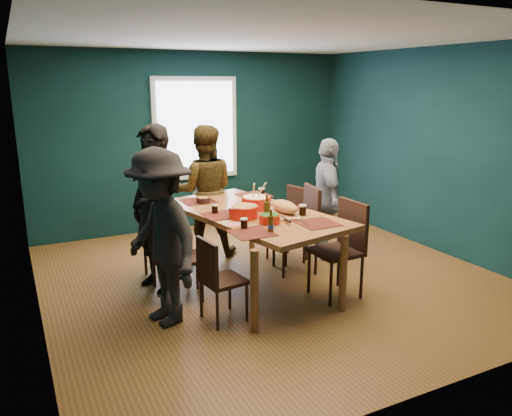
{
  "coord_description": "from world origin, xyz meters",
  "views": [
    {
      "loc": [
        -2.62,
        -4.84,
        2.24
      ],
      "look_at": [
        -0.22,
        -0.04,
        0.88
      ],
      "focal_mm": 35.0,
      "sensor_mm": 36.0,
      "label": 1
    }
  ],
  "objects_px": {
    "dining_table": "(253,218)",
    "chair_left_mid": "(174,251)",
    "person_far_left": "(155,209)",
    "person_right": "(327,200)",
    "bowl_salad": "(244,211)",
    "chair_left_near": "(216,274)",
    "cutting_board": "(285,208)",
    "bowl_dumpling": "(256,202)",
    "person_near_left": "(161,238)",
    "person_back": "(204,191)",
    "chair_right_mid": "(303,222)",
    "bowl_herbs": "(270,219)",
    "chair_left_far": "(157,229)",
    "chair_right_near": "(344,241)",
    "chair_right_far": "(293,218)"
  },
  "relations": [
    {
      "from": "dining_table",
      "to": "chair_left_mid",
      "type": "relative_size",
      "value": 2.65
    },
    {
      "from": "dining_table",
      "to": "person_far_left",
      "type": "xyz_separation_m",
      "value": [
        -1.0,
        0.37,
        0.14
      ]
    },
    {
      "from": "person_right",
      "to": "bowl_salad",
      "type": "xyz_separation_m",
      "value": [
        -1.44,
        -0.54,
        0.14
      ]
    },
    {
      "from": "chair_left_near",
      "to": "cutting_board",
      "type": "height_order",
      "value": "cutting_board"
    },
    {
      "from": "chair_left_near",
      "to": "person_right",
      "type": "distance_m",
      "value": 2.24
    },
    {
      "from": "bowl_salad",
      "to": "bowl_dumpling",
      "type": "bearing_deg",
      "value": 44.87
    },
    {
      "from": "dining_table",
      "to": "chair_left_near",
      "type": "distance_m",
      "value": 1.04
    },
    {
      "from": "person_near_left",
      "to": "bowl_salad",
      "type": "distance_m",
      "value": 1.02
    },
    {
      "from": "person_near_left",
      "to": "bowl_salad",
      "type": "relative_size",
      "value": 5.31
    },
    {
      "from": "chair_left_mid",
      "to": "person_back",
      "type": "height_order",
      "value": "person_back"
    },
    {
      "from": "chair_right_mid",
      "to": "bowl_herbs",
      "type": "bearing_deg",
      "value": -129.84
    },
    {
      "from": "chair_right_mid",
      "to": "bowl_herbs",
      "type": "distance_m",
      "value": 1.05
    },
    {
      "from": "person_right",
      "to": "person_near_left",
      "type": "relative_size",
      "value": 0.93
    },
    {
      "from": "chair_left_far",
      "to": "bowl_salad",
      "type": "bearing_deg",
      "value": -46.6
    },
    {
      "from": "chair_left_far",
      "to": "bowl_dumpling",
      "type": "relative_size",
      "value": 3.11
    },
    {
      "from": "dining_table",
      "to": "person_back",
      "type": "relative_size",
      "value": 1.41
    },
    {
      "from": "chair_left_mid",
      "to": "person_right",
      "type": "height_order",
      "value": "person_right"
    },
    {
      "from": "person_back",
      "to": "bowl_dumpling",
      "type": "height_order",
      "value": "person_back"
    },
    {
      "from": "chair_left_far",
      "to": "chair_right_near",
      "type": "height_order",
      "value": "chair_left_far"
    },
    {
      "from": "chair_right_far",
      "to": "person_right",
      "type": "distance_m",
      "value": 0.5
    },
    {
      "from": "person_right",
      "to": "cutting_board",
      "type": "xyz_separation_m",
      "value": [
        -0.98,
        -0.62,
        0.14
      ]
    },
    {
      "from": "dining_table",
      "to": "person_right",
      "type": "bearing_deg",
      "value": 4.59
    },
    {
      "from": "dining_table",
      "to": "chair_right_far",
      "type": "height_order",
      "value": "chair_right_far"
    },
    {
      "from": "bowl_salad",
      "to": "dining_table",
      "type": "bearing_deg",
      "value": 43.25
    },
    {
      "from": "bowl_dumpling",
      "to": "bowl_herbs",
      "type": "xyz_separation_m",
      "value": [
        -0.15,
        -0.6,
        -0.03
      ]
    },
    {
      "from": "chair_right_mid",
      "to": "cutting_board",
      "type": "xyz_separation_m",
      "value": [
        -0.48,
        -0.39,
        0.32
      ]
    },
    {
      "from": "chair_left_mid",
      "to": "person_back",
      "type": "relative_size",
      "value": 0.53
    },
    {
      "from": "chair_left_far",
      "to": "bowl_dumpling",
      "type": "height_order",
      "value": "bowl_dumpling"
    },
    {
      "from": "person_back",
      "to": "cutting_board",
      "type": "relative_size",
      "value": 2.42
    },
    {
      "from": "chair_right_near",
      "to": "bowl_herbs",
      "type": "distance_m",
      "value": 0.87
    },
    {
      "from": "cutting_board",
      "to": "chair_left_near",
      "type": "bearing_deg",
      "value": -135.09
    },
    {
      "from": "person_back",
      "to": "bowl_herbs",
      "type": "bearing_deg",
      "value": 112.78
    },
    {
      "from": "person_back",
      "to": "person_right",
      "type": "relative_size",
      "value": 1.1
    },
    {
      "from": "chair_left_mid",
      "to": "person_far_left",
      "type": "relative_size",
      "value": 0.5
    },
    {
      "from": "chair_left_mid",
      "to": "bowl_salad",
      "type": "bearing_deg",
      "value": -3.36
    },
    {
      "from": "person_far_left",
      "to": "bowl_dumpling",
      "type": "distance_m",
      "value": 1.12
    },
    {
      "from": "dining_table",
      "to": "chair_right_near",
      "type": "distance_m",
      "value": 1.02
    },
    {
      "from": "chair_left_mid",
      "to": "person_right",
      "type": "distance_m",
      "value": 2.2
    },
    {
      "from": "bowl_herbs",
      "to": "bowl_salad",
      "type": "bearing_deg",
      "value": 113.82
    },
    {
      "from": "bowl_salad",
      "to": "person_far_left",
      "type": "bearing_deg",
      "value": 145.0
    },
    {
      "from": "chair_right_mid",
      "to": "chair_right_near",
      "type": "height_order",
      "value": "chair_right_mid"
    },
    {
      "from": "person_far_left",
      "to": "cutting_board",
      "type": "bearing_deg",
      "value": 41.17
    },
    {
      "from": "bowl_dumpling",
      "to": "chair_left_far",
      "type": "bearing_deg",
      "value": 153.4
    },
    {
      "from": "dining_table",
      "to": "chair_left_far",
      "type": "bearing_deg",
      "value": 135.05
    },
    {
      "from": "person_right",
      "to": "bowl_salad",
      "type": "bearing_deg",
      "value": 130.78
    },
    {
      "from": "chair_left_near",
      "to": "bowl_salad",
      "type": "height_order",
      "value": "bowl_salad"
    },
    {
      "from": "person_back",
      "to": "cutting_board",
      "type": "height_order",
      "value": "person_back"
    },
    {
      "from": "chair_left_near",
      "to": "person_far_left",
      "type": "relative_size",
      "value": 0.46
    },
    {
      "from": "person_back",
      "to": "bowl_salad",
      "type": "height_order",
      "value": "person_back"
    },
    {
      "from": "bowl_dumpling",
      "to": "person_far_left",
      "type": "bearing_deg",
      "value": 166.04
    }
  ]
}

